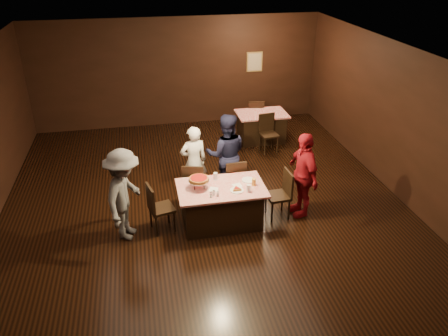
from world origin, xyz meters
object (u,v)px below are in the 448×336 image
at_px(diner_navy_hoodie, 226,154).
at_px(chair_end_left, 162,207).
at_px(plate_empty, 248,180).
at_px(glass_front_right, 249,188).
at_px(glass_amber, 254,182).
at_px(chair_back_near, 269,134).
at_px(chair_back_far, 255,116).
at_px(back_table, 261,127).
at_px(diner_grey_knit, 124,195).
at_px(chair_far_left, 194,184).
at_px(chair_end_right, 278,195).
at_px(diner_red_shirt, 303,175).
at_px(pizza_stand, 199,179).
at_px(main_table, 221,205).
at_px(glass_back, 215,176).
at_px(chair_far_right, 233,180).
at_px(diner_white_jacket, 194,162).

bearing_deg(diner_navy_hoodie, chair_end_left, 47.04).
bearing_deg(plate_empty, diner_navy_hoodie, 102.90).
xyz_separation_m(glass_front_right, glass_amber, (0.15, 0.20, 0.00)).
relative_size(chair_back_near, glass_front_right, 6.79).
bearing_deg(plate_empty, chair_back_far, 73.01).
distance_m(back_table, diner_grey_knit, 5.08).
distance_m(chair_far_left, chair_end_left, 1.03).
bearing_deg(glass_front_right, diner_grey_knit, 175.39).
bearing_deg(chair_far_left, chair_end_right, 167.83).
bearing_deg(chair_end_left, glass_front_right, -113.31).
xyz_separation_m(diner_navy_hoodie, plate_empty, (0.22, -0.98, -0.09)).
xyz_separation_m(diner_red_shirt, pizza_stand, (-1.98, 0.02, 0.11)).
xyz_separation_m(back_table, diner_grey_knit, (-3.50, -3.65, 0.47)).
xyz_separation_m(main_table, glass_back, (-0.05, 0.30, 0.46)).
height_order(chair_end_left, diner_grey_knit, diner_grey_knit).
relative_size(chair_end_right, chair_back_far, 1.00).
height_order(back_table, pizza_stand, pizza_stand).
xyz_separation_m(chair_far_right, diner_grey_knit, (-2.12, -0.83, 0.38)).
bearing_deg(diner_white_jacket, plate_empty, 123.29).
xyz_separation_m(chair_end_left, diner_red_shirt, (2.68, 0.03, 0.37)).
bearing_deg(diner_grey_knit, chair_back_near, -29.58).
bearing_deg(glass_front_right, pizza_stand, 160.56).
bearing_deg(chair_far_left, diner_grey_knit, 46.37).
xyz_separation_m(back_table, chair_back_near, (0.00, -0.70, 0.09)).
distance_m(diner_white_jacket, diner_navy_hoodie, 0.68).
height_order(diner_red_shirt, glass_back, diner_red_shirt).
xyz_separation_m(diner_grey_knit, glass_back, (1.67, 0.38, -0.01)).
bearing_deg(plate_empty, chair_far_right, 104.04).
xyz_separation_m(chair_far_right, pizza_stand, (-0.80, -0.70, 0.48)).
height_order(diner_white_jacket, diner_navy_hoodie, diner_navy_hoodie).
bearing_deg(pizza_stand, chair_back_near, 52.35).
bearing_deg(main_table, plate_empty, 15.26).
bearing_deg(chair_back_near, diner_white_jacket, -147.81).
bearing_deg(chair_back_near, chair_far_left, -142.68).
distance_m(back_table, glass_back, 3.78).
height_order(chair_far_right, plate_empty, chair_far_right).
xyz_separation_m(diner_navy_hoodie, glass_amber, (0.27, -1.18, -0.03)).
distance_m(diner_navy_hoodie, diner_red_shirt, 1.66).
distance_m(back_table, glass_amber, 3.84).
height_order(back_table, chair_back_near, chair_back_near).
distance_m(chair_end_right, glass_back, 1.24).
xyz_separation_m(chair_far_right, diner_red_shirt, (1.18, -0.72, 0.37)).
xyz_separation_m(chair_far_right, chair_back_near, (1.38, 2.13, 0.00)).
bearing_deg(chair_far_left, plate_empty, 162.12).
xyz_separation_m(chair_back_far, diner_navy_hoodie, (-1.45, -3.05, 0.40)).
distance_m(chair_far_right, chair_back_far, 3.69).
height_order(chair_far_right, chair_end_right, same).
relative_size(chair_back_far, diner_grey_knit, 0.56).
height_order(chair_far_left, chair_end_left, same).
bearing_deg(chair_end_right, main_table, -93.79).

